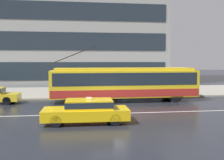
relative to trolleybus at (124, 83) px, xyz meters
The scene contains 8 objects.
ground_plane 4.46m from the trolleybus, 116.12° to the right, with size 160.00×160.00×0.00m, color #20222A.
sidewalk_slab 7.01m from the trolleybus, 105.60° to the left, with size 80.00×10.00×0.14m, color gray.
lane_centre_line 5.51m from the trolleybus, 110.39° to the right, with size 72.00×0.14×0.01m, color silver.
trolleybus is the anchor object (origin of this frame).
taxi_oncoming_near 8.07m from the trolleybus, 114.94° to the right, with size 4.62×1.90×1.39m.
bus_shelter 3.93m from the trolleybus, 123.91° to the left, with size 3.59×1.54×2.44m.
pedestrian_at_shelter 4.52m from the trolleybus, 89.05° to the left, with size 1.07×1.07×1.99m.
pedestrian_approaching_curb 3.90m from the trolleybus, 46.14° to the left, with size 1.12×1.12×1.98m.
Camera 1 is at (-2.06, -17.48, 3.31)m, focal length 41.95 mm.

